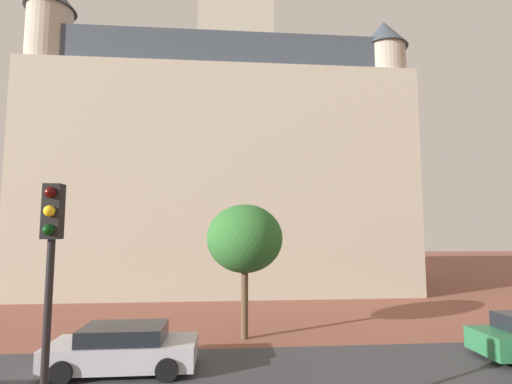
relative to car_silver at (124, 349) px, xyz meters
The scene contains 5 objects.
ground_plane 4.10m from the car_silver, ahead, with size 120.00×120.00×0.00m, color brown.
landmark_building 20.59m from the car_silver, 81.00° to the left, with size 25.79×15.32×32.41m.
car_silver is the anchor object (origin of this frame).
traffic_light_pole 6.34m from the car_silver, 87.94° to the right, with size 0.28×0.34×4.97m.
tree_curb_far 5.87m from the car_silver, 39.12° to the left, with size 3.02×3.02×5.24m.
Camera 1 is at (-1.05, -1.84, 4.21)m, focal length 26.57 mm.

